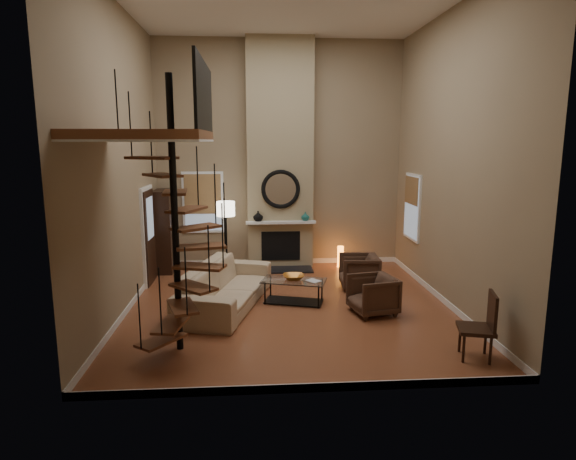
{
  "coord_description": "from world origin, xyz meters",
  "views": [
    {
      "loc": [
        -0.67,
        -8.83,
        3.11
      ],
      "look_at": [
        0.0,
        0.4,
        1.4
      ],
      "focal_mm": 30.36,
      "sensor_mm": 36.0,
      "label": 1
    }
  ],
  "objects": [
    {
      "name": "baseboard_back",
      "position": [
        0.0,
        3.24,
        0.06
      ],
      "size": [
        6.0,
        0.02,
        0.12
      ],
      "primitive_type": "cube",
      "color": "white",
      "rests_on": "ground"
    },
    {
      "name": "book",
      "position": [
        0.45,
        0.05,
        0.46
      ],
      "size": [
        0.33,
        0.34,
        0.03
      ],
      "primitive_type": "imported",
      "rotation": [
        0.0,
        0.0,
        0.68
      ],
      "color": "gray",
      "rests_on": "coffee_table"
    },
    {
      "name": "loft",
      "position": [
        -2.04,
        -1.8,
        3.24
      ],
      "size": [
        1.7,
        2.2,
        1.09
      ],
      "color": "brown",
      "rests_on": "left_wall"
    },
    {
      "name": "spiral_stair",
      "position": [
        -1.78,
        -1.79,
        1.78
      ],
      "size": [
        1.47,
        1.47,
        4.06
      ],
      "color": "black",
      "rests_on": "ground"
    },
    {
      "name": "sofa",
      "position": [
        -1.21,
        0.11,
        0.4
      ],
      "size": [
        1.8,
        3.01,
        0.82
      ],
      "primitive_type": "imported",
      "rotation": [
        0.0,
        0.0,
        1.3
      ],
      "color": "tan",
      "rests_on": "ground"
    },
    {
      "name": "coffee_table",
      "position": [
        0.1,
        0.2,
        0.28
      ],
      "size": [
        1.33,
        0.92,
        0.45
      ],
      "color": "silver",
      "rests_on": "ground"
    },
    {
      "name": "front_wall",
      "position": [
        0.0,
        -3.25,
        2.75
      ],
      "size": [
        6.0,
        0.02,
        5.5
      ],
      "primitive_type": "cube",
      "color": "#947F5F",
      "rests_on": "ground"
    },
    {
      "name": "mantel",
      "position": [
        0.0,
        2.78,
        1.15
      ],
      "size": [
        1.7,
        0.18,
        0.06
      ],
      "primitive_type": "cube",
      "color": "white",
      "rests_on": "chimney_breast"
    },
    {
      "name": "window_right",
      "position": [
        2.97,
        2.0,
        1.63
      ],
      "size": [
        0.06,
        1.02,
        1.52
      ],
      "color": "white",
      "rests_on": "right_wall"
    },
    {
      "name": "mirror_frame",
      "position": [
        0.0,
        2.84,
        1.95
      ],
      "size": [
        0.94,
        0.1,
        0.94
      ],
      "primitive_type": "torus",
      "rotation": [
        1.57,
        0.0,
        0.0
      ],
      "color": "black",
      "rests_on": "chimney_breast"
    },
    {
      "name": "armchair_near",
      "position": [
        1.64,
        1.05,
        0.35
      ],
      "size": [
        0.84,
        0.82,
        0.73
      ],
      "primitive_type": "imported",
      "rotation": [
        0.0,
        0.0,
        -1.63
      ],
      "color": "#462D20",
      "rests_on": "ground"
    },
    {
      "name": "hutch",
      "position": [
        -2.79,
        2.78,
        0.95
      ],
      "size": [
        0.42,
        0.9,
        2.01
      ],
      "primitive_type": "cube",
      "color": "black",
      "rests_on": "ground"
    },
    {
      "name": "hearth",
      "position": [
        0.0,
        2.57,
        0.02
      ],
      "size": [
        1.5,
        0.6,
        0.04
      ],
      "primitive_type": "cube",
      "color": "black",
      "rests_on": "ground"
    },
    {
      "name": "back_wall",
      "position": [
        0.0,
        3.25,
        2.75
      ],
      "size": [
        6.0,
        0.02,
        5.5
      ],
      "primitive_type": "cube",
      "color": "#947F5F",
      "rests_on": "ground"
    },
    {
      "name": "vase_right",
      "position": [
        0.6,
        2.82,
        1.28
      ],
      "size": [
        0.2,
        0.2,
        0.21
      ],
      "primitive_type": "imported",
      "color": "#1B5E56",
      "rests_on": "mantel"
    },
    {
      "name": "floor_lamp",
      "position": [
        -1.3,
        2.4,
        1.41
      ],
      "size": [
        0.42,
        0.42,
        1.74
      ],
      "color": "black",
      "rests_on": "ground"
    },
    {
      "name": "chimney_breast",
      "position": [
        0.0,
        3.06,
        2.75
      ],
      "size": [
        1.6,
        0.38,
        5.5
      ],
      "primitive_type": "cube",
      "color": "#9C8A65",
      "rests_on": "ground"
    },
    {
      "name": "armchair_far",
      "position": [
        1.54,
        -0.5,
        0.35
      ],
      "size": [
        0.91,
        0.89,
        0.7
      ],
      "primitive_type": "imported",
      "rotation": [
        0.0,
        0.0,
        -1.36
      ],
      "color": "#462D20",
      "rests_on": "ground"
    },
    {
      "name": "vase_left",
      "position": [
        -0.55,
        2.82,
        1.3
      ],
      "size": [
        0.24,
        0.24,
        0.25
      ],
      "primitive_type": "imported",
      "color": "black",
      "rests_on": "mantel"
    },
    {
      "name": "baseboard_front",
      "position": [
        0.0,
        -3.24,
        0.06
      ],
      "size": [
        6.0,
        0.02,
        0.12
      ],
      "primitive_type": "cube",
      "color": "white",
      "rests_on": "ground"
    },
    {
      "name": "baseboard_right",
      "position": [
        2.99,
        0.0,
        0.06
      ],
      "size": [
        0.02,
        6.5,
        0.12
      ],
      "primitive_type": "cube",
      "color": "white",
      "rests_on": "ground"
    },
    {
      "name": "bowl",
      "position": [
        0.1,
        0.25,
        0.5
      ],
      "size": [
        0.41,
        0.41,
        0.1
      ],
      "primitive_type": "imported",
      "color": "#BF6F21",
      "rests_on": "coffee_table"
    },
    {
      "name": "ground",
      "position": [
        0.0,
        0.0,
        -0.01
      ],
      "size": [
        6.0,
        6.5,
        0.01
      ],
      "primitive_type": "cube",
      "color": "#A65B35",
      "rests_on": "ground"
    },
    {
      "name": "firebox",
      "position": [
        0.0,
        2.86,
        0.55
      ],
      "size": [
        0.95,
        0.02,
        0.72
      ],
      "primitive_type": "cube",
      "color": "black",
      "rests_on": "chimney_breast"
    },
    {
      "name": "mirror_disc",
      "position": [
        0.0,
        2.85,
        1.95
      ],
      "size": [
        0.8,
        0.01,
        0.8
      ],
      "primitive_type": "cylinder",
      "rotation": [
        1.57,
        0.0,
        0.0
      ],
      "color": "white",
      "rests_on": "chimney_breast"
    },
    {
      "name": "right_wall",
      "position": [
        3.0,
        0.0,
        2.75
      ],
      "size": [
        0.02,
        6.5,
        5.5
      ],
      "primitive_type": "cube",
      "color": "#947F5F",
      "rests_on": "ground"
    },
    {
      "name": "side_chair",
      "position": [
        2.58,
        -2.46,
        0.53
      ],
      "size": [
        0.6,
        0.6,
        1.01
      ],
      "color": "black",
      "rests_on": "ground"
    },
    {
      "name": "entry_door",
      "position": [
        -2.95,
        1.8,
        1.05
      ],
      "size": [
        0.1,
        1.05,
        2.16
      ],
      "color": "white",
      "rests_on": "ground"
    },
    {
      "name": "left_wall",
      "position": [
        -3.0,
        0.0,
        2.75
      ],
      "size": [
        0.02,
        6.5,
        5.5
      ],
      "primitive_type": "cube",
      "color": "#947F5F",
      "rests_on": "ground"
    },
    {
      "name": "accent_lamp",
      "position": [
        1.48,
        2.82,
        0.25
      ],
      "size": [
        0.15,
        0.15,
        0.55
      ],
      "primitive_type": "cylinder",
      "color": "orange",
      "rests_on": "ground"
    },
    {
      "name": "window_back",
      "position": [
        -1.9,
        3.22,
        1.62
      ],
      "size": [
        1.02,
        0.06,
        1.52
      ],
      "color": "white",
      "rests_on": "back_wall"
    },
    {
      "name": "baseboard_left",
      "position": [
        -2.99,
        0.0,
        0.06
      ],
      "size": [
        0.02,
        6.5,
        0.12
      ],
      "primitive_type": "cube",
      "color": "white",
      "rests_on": "ground"
    }
  ]
}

